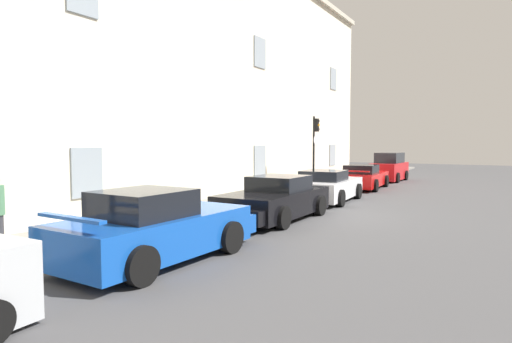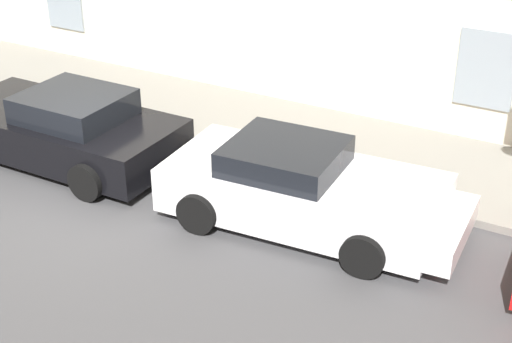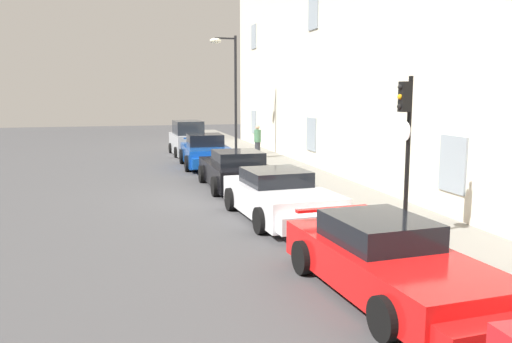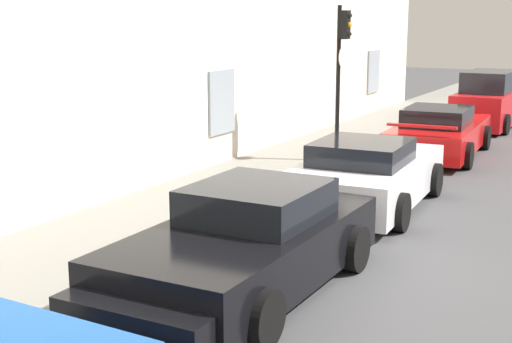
{
  "view_description": "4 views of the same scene",
  "coord_description": "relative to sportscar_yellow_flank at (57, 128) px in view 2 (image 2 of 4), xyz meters",
  "views": [
    {
      "loc": [
        -13.9,
        -5.6,
        2.5
      ],
      "look_at": [
        0.2,
        2.66,
        1.41
      ],
      "focal_mm": 30.47,
      "sensor_mm": 36.0,
      "label": 1
    },
    {
      "loc": [
        8.16,
        -8.64,
        6.51
      ],
      "look_at": [
        2.78,
        0.9,
        0.84
      ],
      "focal_mm": 53.67,
      "sensor_mm": 36.0,
      "label": 2
    },
    {
      "loc": [
        17.04,
        -3.12,
        3.46
      ],
      "look_at": [
        2.51,
        0.73,
        1.19
      ],
      "focal_mm": 36.47,
      "sensor_mm": 36.0,
      "label": 3
    },
    {
      "loc": [
        -9.69,
        -3.65,
        3.67
      ],
      "look_at": [
        1.01,
        2.18,
        1.05
      ],
      "focal_mm": 52.13,
      "sensor_mm": 36.0,
      "label": 4
    }
  ],
  "objects": [
    {
      "name": "ground_plane",
      "position": [
        1.61,
        -1.0,
        -0.61
      ],
      "size": [
        80.0,
        80.0,
        0.0
      ],
      "primitive_type": "plane",
      "color": "#444447"
    },
    {
      "name": "sportscar_yellow_flank",
      "position": [
        0.0,
        0.0,
        0.0
      ],
      "size": [
        4.95,
        2.29,
        1.39
      ],
      "color": "black",
      "rests_on": "ground"
    },
    {
      "name": "sportscar_white_middle",
      "position": [
        5.3,
        0.14,
        -0.02
      ],
      "size": [
        4.96,
        2.48,
        1.33
      ],
      "color": "white",
      "rests_on": "ground"
    },
    {
      "name": "sidewalk",
      "position": [
        1.61,
        2.88,
        -0.54
      ],
      "size": [
        60.0,
        3.08,
        0.14
      ],
      "primitive_type": "cube",
      "color": "gray",
      "rests_on": "ground"
    }
  ]
}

